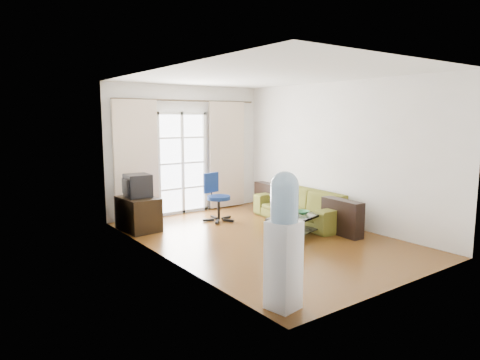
% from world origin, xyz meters
% --- Properties ---
extents(floor, '(5.20, 5.20, 0.00)m').
position_xyz_m(floor, '(0.00, 0.00, 0.00)').
color(floor, brown).
rests_on(floor, ground).
extents(ceiling, '(5.20, 5.20, 0.00)m').
position_xyz_m(ceiling, '(0.00, 0.00, 2.70)').
color(ceiling, white).
rests_on(ceiling, wall_back).
extents(wall_back, '(3.60, 0.02, 2.70)m').
position_xyz_m(wall_back, '(0.00, 2.60, 1.35)').
color(wall_back, white).
rests_on(wall_back, floor).
extents(wall_front, '(3.60, 0.02, 2.70)m').
position_xyz_m(wall_front, '(0.00, -2.60, 1.35)').
color(wall_front, white).
rests_on(wall_front, floor).
extents(wall_left, '(0.02, 5.20, 2.70)m').
position_xyz_m(wall_left, '(-1.80, 0.00, 1.35)').
color(wall_left, white).
rests_on(wall_left, floor).
extents(wall_right, '(0.02, 5.20, 2.70)m').
position_xyz_m(wall_right, '(1.80, 0.00, 1.35)').
color(wall_right, white).
rests_on(wall_right, floor).
extents(french_door, '(1.16, 0.06, 2.15)m').
position_xyz_m(french_door, '(-0.15, 2.54, 1.07)').
color(french_door, white).
rests_on(french_door, wall_back).
extents(curtain_rod, '(3.30, 0.04, 0.04)m').
position_xyz_m(curtain_rod, '(0.00, 2.50, 2.38)').
color(curtain_rod, '#4C3F2D').
rests_on(curtain_rod, wall_back).
extents(curtain_left, '(0.90, 0.07, 2.35)m').
position_xyz_m(curtain_left, '(-1.20, 2.48, 1.20)').
color(curtain_left, beige).
rests_on(curtain_left, curtain_rod).
extents(curtain_right, '(0.90, 0.07, 2.35)m').
position_xyz_m(curtain_right, '(0.95, 2.48, 1.20)').
color(curtain_right, beige).
rests_on(curtain_right, curtain_rod).
extents(radiator, '(0.64, 0.12, 0.64)m').
position_xyz_m(radiator, '(0.80, 2.50, 0.33)').
color(radiator, '#99999C').
rests_on(radiator, floor).
extents(sofa, '(2.27, 1.15, 0.63)m').
position_xyz_m(sofa, '(1.34, 0.46, 0.31)').
color(sofa, olive).
rests_on(sofa, floor).
extents(coffee_table, '(1.07, 0.78, 0.39)m').
position_xyz_m(coffee_table, '(0.42, -0.31, 0.25)').
color(coffee_table, silver).
rests_on(coffee_table, floor).
extents(bowl, '(0.24, 0.24, 0.06)m').
position_xyz_m(bowl, '(0.63, -0.27, 0.42)').
color(bowl, green).
rests_on(bowl, coffee_table).
extents(book, '(0.40, 0.40, 0.02)m').
position_xyz_m(book, '(0.13, -0.39, 0.40)').
color(book, '#B2152E').
rests_on(book, coffee_table).
extents(remote, '(0.17, 0.07, 0.02)m').
position_xyz_m(remote, '(0.32, -0.43, 0.40)').
color(remote, black).
rests_on(remote, coffee_table).
extents(tv_stand, '(0.60, 0.86, 0.60)m').
position_xyz_m(tv_stand, '(-1.49, 1.76, 0.30)').
color(tv_stand, black).
rests_on(tv_stand, floor).
extents(crt_tv, '(0.48, 0.48, 0.41)m').
position_xyz_m(crt_tv, '(-1.49, 1.79, 0.81)').
color(crt_tv, black).
rests_on(crt_tv, tv_stand).
extents(task_chair, '(0.77, 0.77, 0.95)m').
position_xyz_m(task_chair, '(0.06, 1.51, 0.28)').
color(task_chair, black).
rests_on(task_chair, floor).
extents(water_cooler, '(0.35, 0.35, 1.48)m').
position_xyz_m(water_cooler, '(-1.53, -2.21, 0.77)').
color(water_cooler, white).
rests_on(water_cooler, floor).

